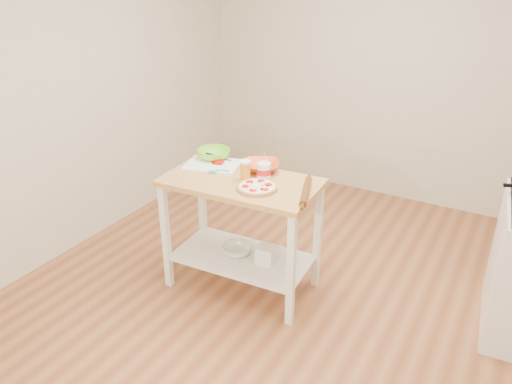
{
  "coord_description": "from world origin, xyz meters",
  "views": [
    {
      "loc": [
        1.31,
        -2.72,
        2.33
      ],
      "look_at": [
        -0.31,
        0.11,
        0.8
      ],
      "focal_mm": 35.0,
      "sensor_mm": 36.0,
      "label": 1
    }
  ],
  "objects_px": {
    "rolling_pin": "(306,191)",
    "green_bowl": "(214,154)",
    "prep_island": "(241,212)",
    "cutting_board": "(213,164)",
    "pizza": "(257,187)",
    "beer_pint": "(245,171)",
    "yogurt_tub": "(264,171)",
    "knife": "(214,156)",
    "shelf_bin": "(267,254)",
    "orange_bowl": "(261,166)",
    "spatula": "(218,171)",
    "shelf_glass_bowl": "(237,250)"
  },
  "relations": [
    {
      "from": "pizza",
      "to": "beer_pint",
      "type": "height_order",
      "value": "beer_pint"
    },
    {
      "from": "prep_island",
      "to": "pizza",
      "type": "bearing_deg",
      "value": -24.47
    },
    {
      "from": "orange_bowl",
      "to": "rolling_pin",
      "type": "height_order",
      "value": "orange_bowl"
    },
    {
      "from": "orange_bowl",
      "to": "green_bowl",
      "type": "bearing_deg",
      "value": 177.71
    },
    {
      "from": "pizza",
      "to": "shelf_glass_bowl",
      "type": "xyz_separation_m",
      "value": [
        -0.23,
        0.09,
        -0.62
      ]
    },
    {
      "from": "prep_island",
      "to": "yogurt_tub",
      "type": "xyz_separation_m",
      "value": [
        0.13,
        0.09,
        0.32
      ]
    },
    {
      "from": "cutting_board",
      "to": "beer_pint",
      "type": "distance_m",
      "value": 0.4
    },
    {
      "from": "green_bowl",
      "to": "beer_pint",
      "type": "distance_m",
      "value": 0.5
    },
    {
      "from": "pizza",
      "to": "shelf_glass_bowl",
      "type": "relative_size",
      "value": 1.2
    },
    {
      "from": "prep_island",
      "to": "orange_bowl",
      "type": "distance_m",
      "value": 0.37
    },
    {
      "from": "spatula",
      "to": "orange_bowl",
      "type": "height_order",
      "value": "orange_bowl"
    },
    {
      "from": "knife",
      "to": "yogurt_tub",
      "type": "bearing_deg",
      "value": -7.8
    },
    {
      "from": "green_bowl",
      "to": "shelf_bin",
      "type": "height_order",
      "value": "green_bowl"
    },
    {
      "from": "yogurt_tub",
      "to": "rolling_pin",
      "type": "distance_m",
      "value": 0.38
    },
    {
      "from": "prep_island",
      "to": "cutting_board",
      "type": "xyz_separation_m",
      "value": [
        -0.33,
        0.13,
        0.26
      ]
    },
    {
      "from": "spatula",
      "to": "beer_pint",
      "type": "xyz_separation_m",
      "value": [
        0.25,
        -0.03,
        0.06
      ]
    },
    {
      "from": "prep_island",
      "to": "cutting_board",
      "type": "height_order",
      "value": "cutting_board"
    },
    {
      "from": "pizza",
      "to": "beer_pint",
      "type": "bearing_deg",
      "value": 150.42
    },
    {
      "from": "cutting_board",
      "to": "pizza",
      "type": "bearing_deg",
      "value": -37.72
    },
    {
      "from": "prep_island",
      "to": "beer_pint",
      "type": "bearing_deg",
      "value": -0.28
    },
    {
      "from": "prep_island",
      "to": "rolling_pin",
      "type": "relative_size",
      "value": 2.79
    },
    {
      "from": "yogurt_tub",
      "to": "shelf_glass_bowl",
      "type": "xyz_separation_m",
      "value": [
        -0.18,
        -0.08,
        -0.67
      ]
    },
    {
      "from": "knife",
      "to": "shelf_bin",
      "type": "relative_size",
      "value": 2.03
    },
    {
      "from": "spatula",
      "to": "rolling_pin",
      "type": "height_order",
      "value": "rolling_pin"
    },
    {
      "from": "beer_pint",
      "to": "yogurt_tub",
      "type": "xyz_separation_m",
      "value": [
        0.1,
        0.09,
        -0.02
      ]
    },
    {
      "from": "shelf_glass_bowl",
      "to": "rolling_pin",
      "type": "bearing_deg",
      "value": -0.48
    },
    {
      "from": "spatula",
      "to": "yogurt_tub",
      "type": "xyz_separation_m",
      "value": [
        0.35,
        0.07,
        0.05
      ]
    },
    {
      "from": "orange_bowl",
      "to": "shelf_glass_bowl",
      "type": "distance_m",
      "value": 0.68
    },
    {
      "from": "spatula",
      "to": "orange_bowl",
      "type": "distance_m",
      "value": 0.32
    },
    {
      "from": "beer_pint",
      "to": "rolling_pin",
      "type": "xyz_separation_m",
      "value": [
        0.47,
        0.01,
        -0.05
      ]
    },
    {
      "from": "spatula",
      "to": "green_bowl",
      "type": "bearing_deg",
      "value": 108.41
    },
    {
      "from": "green_bowl",
      "to": "rolling_pin",
      "type": "bearing_deg",
      "value": -14.76
    },
    {
      "from": "yogurt_tub",
      "to": "shelf_glass_bowl",
      "type": "height_order",
      "value": "yogurt_tub"
    },
    {
      "from": "prep_island",
      "to": "spatula",
      "type": "relative_size",
      "value": 8.22
    },
    {
      "from": "orange_bowl",
      "to": "shelf_bin",
      "type": "xyz_separation_m",
      "value": [
        0.16,
        -0.2,
        -0.61
      ]
    },
    {
      "from": "spatula",
      "to": "shelf_glass_bowl",
      "type": "bearing_deg",
      "value": -27.16
    },
    {
      "from": "prep_island",
      "to": "rolling_pin",
      "type": "xyz_separation_m",
      "value": [
        0.5,
        0.01,
        0.28
      ]
    },
    {
      "from": "rolling_pin",
      "to": "green_bowl",
      "type": "bearing_deg",
      "value": 165.24
    },
    {
      "from": "rolling_pin",
      "to": "shelf_bin",
      "type": "bearing_deg",
      "value": 177.0
    },
    {
      "from": "pizza",
      "to": "green_bowl",
      "type": "distance_m",
      "value": 0.66
    },
    {
      "from": "knife",
      "to": "orange_bowl",
      "type": "bearing_deg",
      "value": 4.76
    },
    {
      "from": "beer_pint",
      "to": "yogurt_tub",
      "type": "height_order",
      "value": "yogurt_tub"
    },
    {
      "from": "spatula",
      "to": "yogurt_tub",
      "type": "relative_size",
      "value": 0.64
    },
    {
      "from": "knife",
      "to": "orange_bowl",
      "type": "relative_size",
      "value": 1.01
    },
    {
      "from": "cutting_board",
      "to": "beer_pint",
      "type": "xyz_separation_m",
      "value": [
        0.37,
        -0.13,
        0.07
      ]
    },
    {
      "from": "cutting_board",
      "to": "knife",
      "type": "distance_m",
      "value": 0.15
    },
    {
      "from": "orange_bowl",
      "to": "cutting_board",
      "type": "bearing_deg",
      "value": -166.24
    },
    {
      "from": "shelf_glass_bowl",
      "to": "shelf_bin",
      "type": "distance_m",
      "value": 0.26
    },
    {
      "from": "orange_bowl",
      "to": "shelf_glass_bowl",
      "type": "relative_size",
      "value": 1.15
    },
    {
      "from": "shelf_glass_bowl",
      "to": "knife",
      "type": "bearing_deg",
      "value": 144.58
    }
  ]
}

